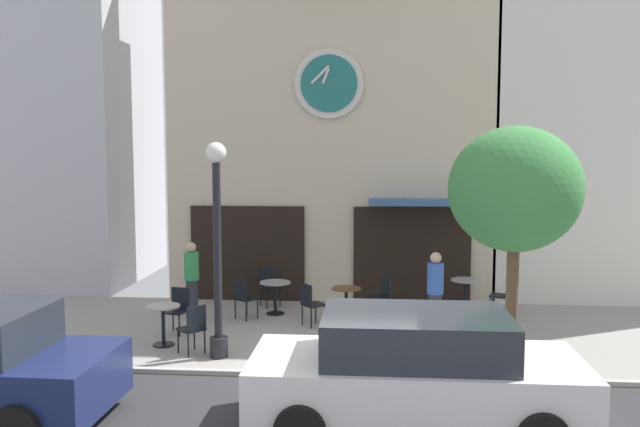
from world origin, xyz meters
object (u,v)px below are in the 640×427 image
cafe_table_center_left (466,290)px  cafe_chair_left_end (382,294)px  street_lamp (217,249)px  cafe_table_leftmost (275,292)px  cafe_table_near_curb (163,319)px  cafe_chair_outer (310,301)px  cafe_table_center (346,300)px  cafe_chair_right_end (194,326)px  street_tree (515,190)px  pedestrian_green (192,279)px  cafe_chair_facing_wall (504,293)px  cafe_chair_by_entrance (178,307)px  cafe_chair_corner (269,284)px  parked_car_white (415,373)px  pedestrian_blue (435,293)px  cafe_chair_near_lamp (244,296)px

cafe_table_center_left → cafe_chair_left_end: 1.96m
street_lamp → cafe_table_leftmost: size_ratio=5.18×
cafe_table_near_curb → cafe_chair_outer: size_ratio=0.85×
cafe_table_center → cafe_chair_right_end: bearing=-137.7°
street_tree → cafe_table_center: 4.76m
cafe_table_near_curb → pedestrian_green: (-0.01, 2.00, 0.35)m
cafe_table_center_left → cafe_chair_facing_wall: (0.80, -0.18, -0.00)m
cafe_chair_by_entrance → cafe_chair_left_end: size_ratio=1.00×
street_lamp → cafe_table_center: bearing=49.2°
street_lamp → cafe_chair_corner: bearing=85.9°
cafe_chair_right_end → parked_car_white: 4.72m
cafe_chair_left_end → parked_car_white: bearing=-86.4°
pedestrian_green → pedestrian_blue: (5.13, -0.97, 0.00)m
cafe_table_center → pedestrian_green: pedestrian_green is taller
cafe_table_center → cafe_chair_outer: size_ratio=0.84×
cafe_chair_facing_wall → cafe_chair_outer: 4.32m
street_lamp → pedestrian_blue: 4.38m
cafe_table_leftmost → cafe_chair_right_end: (-1.02, -3.00, 0.02)m
cafe_chair_right_end → pedestrian_green: pedestrian_green is taller
cafe_chair_near_lamp → cafe_chair_outer: bearing=-15.8°
cafe_table_leftmost → cafe_chair_facing_wall: (5.03, 0.22, 0.02)m
cafe_chair_outer → parked_car_white: 5.25m
cafe_chair_left_end → pedestrian_green: (-4.11, -0.34, 0.33)m
cafe_chair_right_end → cafe_chair_left_end: bearing=40.0°
cafe_chair_right_end → cafe_chair_outer: size_ratio=1.00×
cafe_chair_facing_wall → cafe_chair_outer: same height
cafe_chair_right_end → cafe_chair_by_entrance: (-0.70, 1.37, 0.00)m
cafe_table_leftmost → cafe_table_near_curb: bearing=-124.8°
parked_car_white → pedestrian_green: bearing=129.9°
cafe_table_near_curb → cafe_table_center: bearing=29.5°
cafe_table_near_curb → cafe_table_center: cafe_table_near_curb is taller
cafe_table_leftmost → cafe_chair_by_entrance: 2.37m
cafe_table_center → street_lamp: bearing=-130.8°
cafe_table_near_curb → street_tree: bearing=-9.3°
street_tree → cafe_chair_outer: (-3.55, 2.57, -2.48)m
cafe_table_near_curb → pedestrian_blue: (5.12, 1.02, 0.35)m
cafe_table_center → cafe_chair_corner: size_ratio=0.84×
cafe_chair_near_lamp → pedestrian_blue: pedestrian_blue is taller
cafe_table_near_curb → cafe_chair_by_entrance: size_ratio=0.85×
cafe_chair_corner → pedestrian_blue: (3.65, -2.25, 0.33)m
cafe_table_near_curb → pedestrian_green: size_ratio=0.46×
cafe_chair_by_entrance → cafe_chair_left_end: (4.08, 1.47, 0.00)m
cafe_chair_by_entrance → cafe_chair_left_end: bearing=19.8°
cafe_table_near_curb → cafe_table_leftmost: size_ratio=1.04×
cafe_chair_outer → pedestrian_blue: 2.59m
pedestrian_blue → parked_car_white: size_ratio=0.39×
cafe_table_near_curb → cafe_chair_facing_wall: 7.30m
cafe_chair_right_end → parked_car_white: bearing=-37.4°
cafe_table_center_left → cafe_table_leftmost: bearing=-174.6°
pedestrian_blue → cafe_table_center: bearing=153.9°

